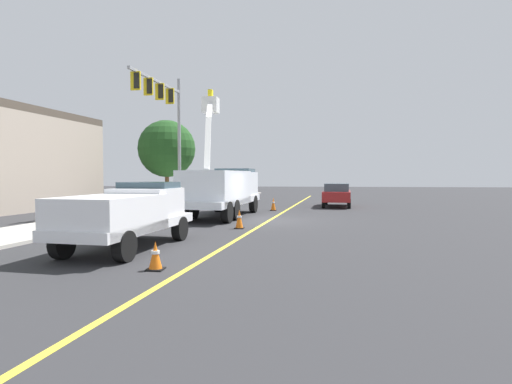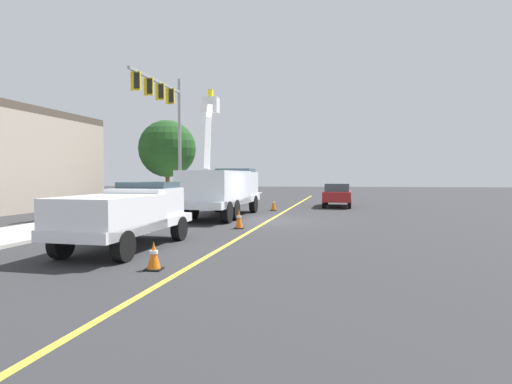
% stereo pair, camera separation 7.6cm
% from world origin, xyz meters
% --- Properties ---
extents(ground, '(120.00, 120.00, 0.00)m').
position_xyz_m(ground, '(0.00, 0.00, 0.00)').
color(ground, '#2D2D30').
extents(sidewalk_far_side, '(60.05, 9.73, 0.12)m').
position_xyz_m(sidewalk_far_side, '(0.86, 8.35, 0.06)').
color(sidewalk_far_side, '#B2ADA3').
rests_on(sidewalk_far_side, ground).
extents(lane_centre_stripe, '(49.75, 5.28, 0.01)m').
position_xyz_m(lane_centre_stripe, '(0.00, 0.00, 0.00)').
color(lane_centre_stripe, yellow).
rests_on(lane_centre_stripe, ground).
extents(utility_bucket_truck, '(8.41, 3.33, 7.29)m').
position_xyz_m(utility_bucket_truck, '(1.83, 2.73, 1.62)').
color(utility_bucket_truck, white).
rests_on(utility_bucket_truck, ground).
extents(service_pickup_truck, '(5.79, 2.66, 2.06)m').
position_xyz_m(service_pickup_truck, '(-8.26, 3.74, 1.12)').
color(service_pickup_truck, white).
rests_on(service_pickup_truck, ground).
extents(passing_minivan, '(4.97, 2.38, 1.69)m').
position_xyz_m(passing_minivan, '(9.79, -4.16, 0.97)').
color(passing_minivan, maroon).
rests_on(passing_minivan, ground).
extents(traffic_cone_leading, '(0.40, 0.40, 0.70)m').
position_xyz_m(traffic_cone_leading, '(-10.94, 1.85, 0.34)').
color(traffic_cone_leading, black).
rests_on(traffic_cone_leading, ground).
extents(traffic_cone_mid_front, '(0.40, 0.40, 0.83)m').
position_xyz_m(traffic_cone_mid_front, '(-3.14, 1.01, 0.41)').
color(traffic_cone_mid_front, black).
rests_on(traffic_cone_mid_front, ground).
extents(traffic_cone_mid_rear, '(0.40, 0.40, 0.86)m').
position_xyz_m(traffic_cone_mid_rear, '(5.90, 0.19, 0.42)').
color(traffic_cone_mid_rear, black).
rests_on(traffic_cone_mid_rear, ground).
extents(traffic_signal_mast, '(6.71, 1.02, 8.82)m').
position_xyz_m(traffic_signal_mast, '(4.75, 6.93, 6.30)').
color(traffic_signal_mast, gray).
rests_on(traffic_signal_mast, ground).
extents(street_tree_right, '(4.51, 4.51, 6.63)m').
position_xyz_m(street_tree_right, '(11.08, 9.04, 4.37)').
color(street_tree_right, brown).
rests_on(street_tree_right, ground).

